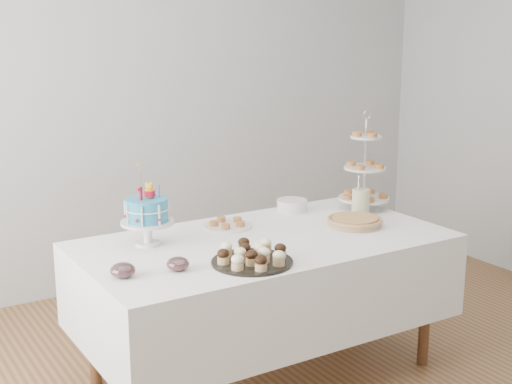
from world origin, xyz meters
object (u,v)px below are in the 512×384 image
jam_bowl_b (123,270)px  utensil_pitcher (361,201)px  plate_stack (292,205)px  pie (355,221)px  cupcake_tray (252,255)px  table (264,280)px  pastry_plate (228,224)px  birthday_cake (147,223)px  jam_bowl_a (178,264)px  tiered_stand (365,168)px

jam_bowl_b → utensil_pitcher: 1.60m
plate_stack → jam_bowl_b: size_ratio=1.59×
plate_stack → pie: bearing=-75.0°
cupcake_tray → pie: (0.81, 0.24, -0.02)m
table → pastry_plate: pastry_plate is taller
birthday_cake → plate_stack: (1.00, 0.16, -0.08)m
birthday_cake → cupcake_tray: size_ratio=1.07×
cupcake_tray → pastry_plate: cupcake_tray is taller
birthday_cake → jam_bowl_a: size_ratio=3.95×
birthday_cake → jam_bowl_a: (-0.04, -0.42, -0.08)m
utensil_pitcher → plate_stack: bearing=145.0°
pie → plate_stack: plate_stack is taller
tiered_stand → jam_bowl_a: 1.50m
jam_bowl_a → pie: bearing=7.1°
birthday_cake → jam_bowl_a: birthday_cake is taller
table → utensil_pitcher: bearing=8.2°
pastry_plate → jam_bowl_b: jam_bowl_b is taller
pastry_plate → utensil_pitcher: 0.81m
utensil_pitcher → pie: bearing=-128.6°
pastry_plate → utensil_pitcher: (0.79, -0.18, 0.07)m
tiered_stand → utensil_pitcher: size_ratio=2.55×
table → cupcake_tray: (-0.26, -0.30, 0.27)m
pie → utensil_pitcher: (0.18, 0.16, 0.06)m
plate_stack → pastry_plate: (-0.49, -0.10, -0.02)m
cupcake_tray → jam_bowl_a: bearing=164.1°
table → tiered_stand: tiered_stand is taller
tiered_stand → plate_stack: tiered_stand is taller
jam_bowl_a → table: bearing=18.7°
table → pastry_plate: size_ratio=7.27×
plate_stack → jam_bowl_a: 1.19m
plate_stack → utensil_pitcher: size_ratio=0.77×
birthday_cake → pie: size_ratio=1.35×
jam_bowl_b → cupcake_tray: bearing=-13.5°
pie → jam_bowl_b: size_ratio=2.71×
plate_stack → pastry_plate: bearing=-169.0°
plate_stack → jam_bowl_b: bearing=-157.1°
cupcake_tray → plate_stack: (0.69, 0.68, -0.01)m
tiered_stand → plate_stack: size_ratio=3.31×
jam_bowl_a → utensil_pitcher: 1.36m
cupcake_tray → pie: 0.85m
cupcake_tray → plate_stack: 0.97m
plate_stack → birthday_cake: bearing=-170.7°
birthday_cake → jam_bowl_b: birthday_cake is taller
pie → jam_bowl_b: jam_bowl_b is taller
birthday_cake → pie: 1.15m
pastry_plate → jam_bowl_a: (-0.54, -0.49, 0.01)m
jam_bowl_a → jam_bowl_b: size_ratio=0.93×
birthday_cake → plate_stack: birthday_cake is taller
plate_stack → jam_bowl_b: 1.39m
cupcake_tray → tiered_stand: (1.10, 0.50, 0.21)m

